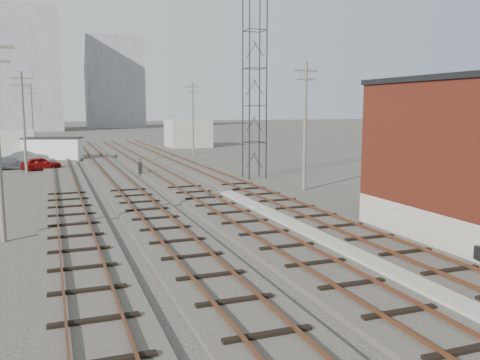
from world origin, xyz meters
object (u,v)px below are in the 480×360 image
switch_stand (140,168)px  site_trailer (53,149)px  car_grey (10,163)px  car_silver (25,157)px  car_red (41,164)px

switch_stand → site_trailer: size_ratio=0.20×
switch_stand → car_grey: (-10.95, 8.85, -0.04)m
switch_stand → car_silver: bearing=145.7°
car_grey → site_trailer: bearing=-40.6°
car_red → car_silver: bearing=8.2°
car_red → site_trailer: bearing=-15.4°
car_red → switch_stand: bearing=-138.8°
car_red → car_grey: 3.37m
switch_stand → site_trailer: site_trailer is taller
switch_stand → car_silver: size_ratio=0.29×
car_silver → site_trailer: bearing=-60.6°
car_silver → car_grey: bearing=143.3°
switch_stand → car_silver: (-9.74, 12.65, 0.12)m
switch_stand → car_red: size_ratio=0.37×
site_trailer → car_grey: site_trailer is taller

